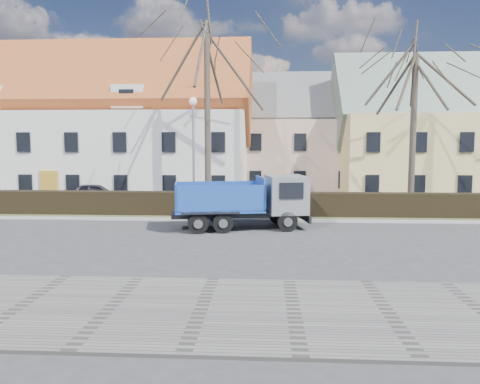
# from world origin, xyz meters

# --- Properties ---
(ground) EXTENTS (120.00, 120.00, 0.00)m
(ground) POSITION_xyz_m (0.00, 0.00, 0.00)
(ground) COLOR #38383A
(sidewalk_near) EXTENTS (80.00, 5.00, 0.08)m
(sidewalk_near) POSITION_xyz_m (0.00, -8.50, 0.04)
(sidewalk_near) COLOR slate
(sidewalk_near) RESTS_ON ground
(curb_far) EXTENTS (80.00, 0.30, 0.12)m
(curb_far) POSITION_xyz_m (0.00, 4.60, 0.06)
(curb_far) COLOR #AAA8A4
(curb_far) RESTS_ON ground
(grass_strip) EXTENTS (80.00, 3.00, 0.10)m
(grass_strip) POSITION_xyz_m (0.00, 6.20, 0.05)
(grass_strip) COLOR #4B512D
(grass_strip) RESTS_ON ground
(hedge) EXTENTS (60.00, 0.90, 1.30)m
(hedge) POSITION_xyz_m (0.00, 6.00, 0.65)
(hedge) COLOR black
(hedge) RESTS_ON ground
(building_white) EXTENTS (26.80, 10.80, 9.50)m
(building_white) POSITION_xyz_m (-13.00, 16.00, 4.75)
(building_white) COLOR silver
(building_white) RESTS_ON ground
(building_pink) EXTENTS (10.80, 8.80, 8.00)m
(building_pink) POSITION_xyz_m (4.00, 20.00, 4.00)
(building_pink) COLOR #CAA58E
(building_pink) RESTS_ON ground
(building_yellow) EXTENTS (18.80, 10.80, 8.50)m
(building_yellow) POSITION_xyz_m (16.00, 17.00, 4.25)
(building_yellow) COLOR #DEC67A
(building_yellow) RESTS_ON ground
(tree_1) EXTENTS (9.20, 9.20, 12.65)m
(tree_1) POSITION_xyz_m (-2.00, 8.50, 6.33)
(tree_1) COLOR #3B3329
(tree_1) RESTS_ON ground
(tree_2) EXTENTS (8.00, 8.00, 11.00)m
(tree_2) POSITION_xyz_m (10.00, 8.50, 5.50)
(tree_2) COLOR #3B3329
(tree_2) RESTS_ON ground
(dump_truck) EXTENTS (6.82, 3.56, 2.59)m
(dump_truck) POSITION_xyz_m (0.13, 2.42, 1.30)
(dump_truck) COLOR navy
(dump_truck) RESTS_ON ground
(streetlight) EXTENTS (0.52, 0.52, 6.68)m
(streetlight) POSITION_xyz_m (-2.61, 7.00, 3.34)
(streetlight) COLOR #93989C
(streetlight) RESTS_ON ground
(cart_frame) EXTENTS (0.70, 0.52, 0.57)m
(cart_frame) POSITION_xyz_m (-3.03, 4.81, 0.29)
(cart_frame) COLOR silver
(cart_frame) RESTS_ON ground
(parked_car_a) EXTENTS (4.20, 1.93, 1.39)m
(parked_car_a) POSITION_xyz_m (-9.78, 11.15, 0.70)
(parked_car_a) COLOR #23232B
(parked_car_a) RESTS_ON ground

